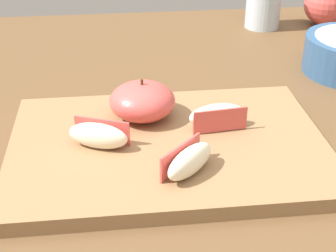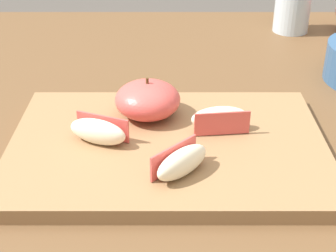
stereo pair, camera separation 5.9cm
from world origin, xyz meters
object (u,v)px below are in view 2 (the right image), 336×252
at_px(apple_half_skin_up, 148,100).
at_px(drinking_glass_water, 293,4).
at_px(apple_wedge_left, 99,131).
at_px(apple_wedge_middle, 182,162).
at_px(apple_wedge_right, 221,119).
at_px(cutting_board, 168,147).

xyz_separation_m(apple_half_skin_up, drinking_glass_water, (0.26, 0.38, 0.01)).
distance_m(apple_half_skin_up, apple_wedge_left, 0.09).
height_order(apple_wedge_middle, apple_wedge_right, same).
relative_size(cutting_board, apple_half_skin_up, 4.50).
bearing_deg(apple_half_skin_up, apple_wedge_middle, -72.96).
height_order(apple_wedge_right, apple_wedge_left, same).
bearing_deg(drinking_glass_water, apple_half_skin_up, -124.90).
height_order(cutting_board, apple_wedge_right, apple_wedge_right).
distance_m(apple_wedge_middle, apple_wedge_left, 0.12).
bearing_deg(cutting_board, apple_wedge_middle, -77.97).
height_order(apple_half_skin_up, drinking_glass_water, drinking_glass_water).
bearing_deg(drinking_glass_water, apple_wedge_middle, -113.73).
height_order(apple_wedge_right, drinking_glass_water, drinking_glass_water).
height_order(apple_half_skin_up, apple_wedge_right, apple_half_skin_up).
height_order(apple_half_skin_up, apple_wedge_left, apple_half_skin_up).
distance_m(apple_wedge_left, drinking_glass_water, 0.55).
bearing_deg(drinking_glass_water, apple_wedge_left, -125.65).
xyz_separation_m(apple_wedge_middle, drinking_glass_water, (0.22, 0.51, 0.02)).
bearing_deg(cutting_board, apple_wedge_left, -176.71).
distance_m(cutting_board, apple_wedge_middle, 0.07).
xyz_separation_m(cutting_board, apple_wedge_left, (-0.08, -0.00, 0.02)).
bearing_deg(apple_wedge_middle, apple_half_skin_up, 107.04).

